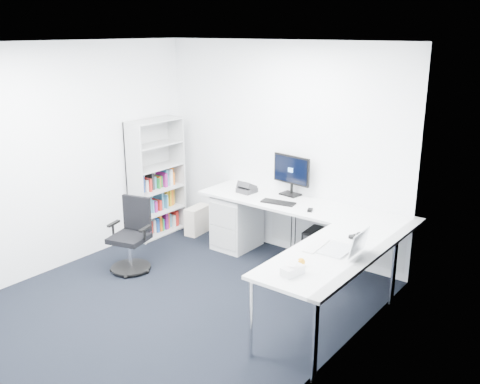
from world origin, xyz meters
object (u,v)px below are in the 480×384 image
Objects in this scene: l_desk at (285,244)px; monitor at (291,175)px; task_chair at (129,236)px; bookshelf at (157,178)px; laptop at (337,238)px.

monitor is at bearing 117.91° from l_desk.
l_desk is 4.93× the size of monitor.
monitor reaches higher than task_chair.
bookshelf is 4.51× the size of laptop.
bookshelf reaches higher than monitor.
monitor is at bearing 16.26° from bookshelf.
monitor is at bearing 134.97° from laptop.
bookshelf reaches higher than l_desk.
laptop is (0.99, -0.65, 0.53)m from l_desk.
task_chair is 2.13m from monitor.
laptop is at bearing -12.45° from bookshelf.
l_desk is at bearing -54.78° from monitor.
bookshelf is 1.30m from task_chair.
monitor is (-0.31, 0.59, 0.66)m from l_desk.
laptop is (1.30, -1.24, -0.14)m from monitor.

